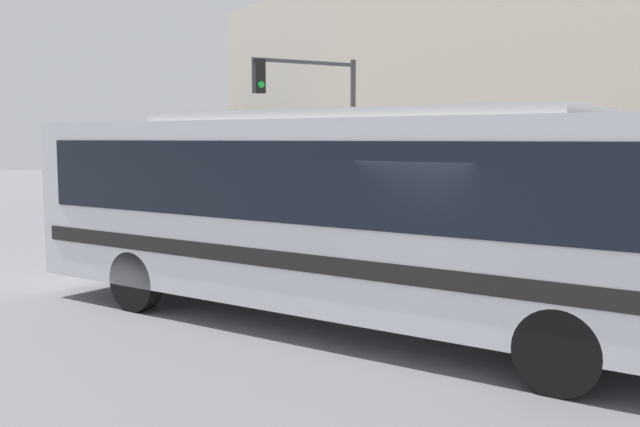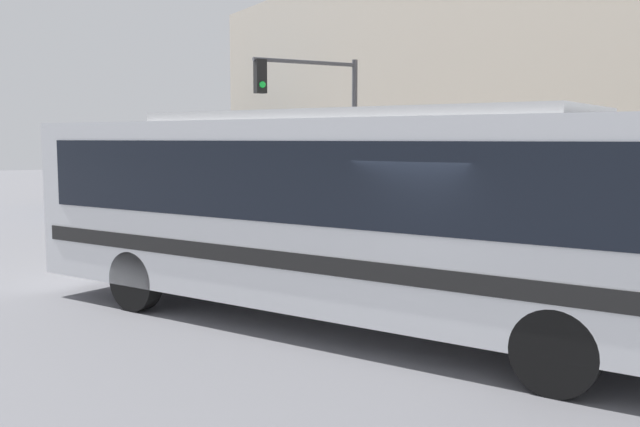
# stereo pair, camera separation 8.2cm
# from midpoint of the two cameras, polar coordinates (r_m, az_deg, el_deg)

# --- Properties ---
(ground_plane) EXTENTS (120.00, 120.00, 0.00)m
(ground_plane) POSITION_cam_midpoint_polar(r_m,az_deg,el_deg) (9.78, 9.19, -10.51)
(ground_plane) COLOR slate
(sidewalk) EXTENTS (2.47, 70.00, 0.14)m
(sidewalk) POSITION_cam_midpoint_polar(r_m,az_deg,el_deg) (29.77, -6.65, 0.78)
(sidewalk) COLOR gray
(sidewalk) RESTS_ON ground_plane
(building_facade) EXTENTS (6.00, 22.93, 8.42)m
(building_facade) POSITION_cam_midpoint_polar(r_m,az_deg,el_deg) (25.38, 9.14, 9.21)
(building_facade) COLOR #9E9384
(building_facade) RESTS_ON ground_plane
(city_bus) EXTENTS (7.31, 11.47, 3.16)m
(city_bus) POSITION_cam_midpoint_polar(r_m,az_deg,el_deg) (10.28, 3.26, 0.74)
(city_bus) COLOR silver
(city_bus) RESTS_ON ground_plane
(delivery_truck) EXTENTS (2.25, 7.28, 3.26)m
(delivery_truck) POSITION_cam_midpoint_polar(r_m,az_deg,el_deg) (28.92, -13.09, 3.86)
(delivery_truck) COLOR #265999
(delivery_truck) RESTS_ON ground_plane
(fire_hydrant) EXTENTS (0.21, 0.29, 0.78)m
(fire_hydrant) POSITION_cam_midpoint_polar(r_m,az_deg,el_deg) (15.59, 15.65, -2.46)
(fire_hydrant) COLOR red
(fire_hydrant) RESTS_ON sidewalk
(traffic_light_pole) EXTENTS (3.28, 0.35, 4.89)m
(traffic_light_pole) POSITION_cam_midpoint_polar(r_m,az_deg,el_deg) (20.30, -0.28, 8.14)
(traffic_light_pole) COLOR #47474C
(traffic_light_pole) RESTS_ON sidewalk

